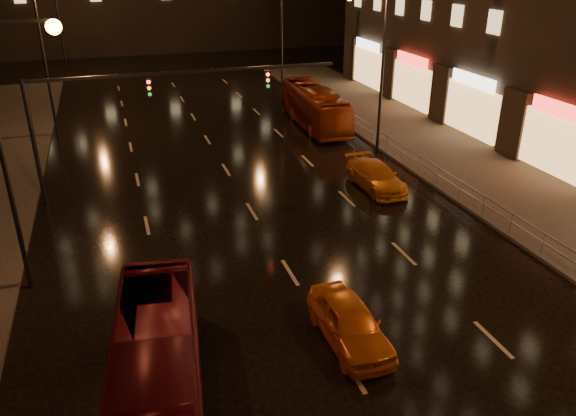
% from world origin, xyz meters
% --- Properties ---
extents(ground, '(140.00, 140.00, 0.00)m').
position_xyz_m(ground, '(0.00, 20.00, 0.00)').
color(ground, black).
rests_on(ground, ground).
extents(sidewalk_right, '(7.00, 70.00, 0.15)m').
position_xyz_m(sidewalk_right, '(13.50, 15.00, 0.07)').
color(sidewalk_right, '#38332D').
rests_on(sidewalk_right, ground).
extents(traffic_signal, '(15.31, 0.32, 6.20)m').
position_xyz_m(traffic_signal, '(-5.06, 20.00, 4.74)').
color(traffic_signal, black).
rests_on(traffic_signal, ground).
extents(railing_right, '(0.05, 56.00, 1.00)m').
position_xyz_m(railing_right, '(10.20, 18.00, 0.90)').
color(railing_right, '#99999E').
rests_on(railing_right, sidewalk_right).
extents(bus_red, '(3.43, 9.89, 2.70)m').
position_xyz_m(bus_red, '(-5.67, 3.57, 1.35)').
color(bus_red, '#5B0D16').
rests_on(bus_red, ground).
extents(bus_curb, '(2.73, 10.00, 2.76)m').
position_xyz_m(bus_curb, '(8.00, 28.99, 1.38)').
color(bus_curb, '#91320E').
rests_on(bus_curb, ground).
extents(taxi_near, '(1.72, 4.18, 1.42)m').
position_xyz_m(taxi_near, '(0.50, 5.37, 0.71)').
color(taxi_near, orange).
rests_on(taxi_near, ground).
extents(taxi_far, '(2.00, 4.64, 1.33)m').
position_xyz_m(taxi_far, '(7.01, 16.87, 0.66)').
color(taxi_far, orange).
rests_on(taxi_far, ground).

